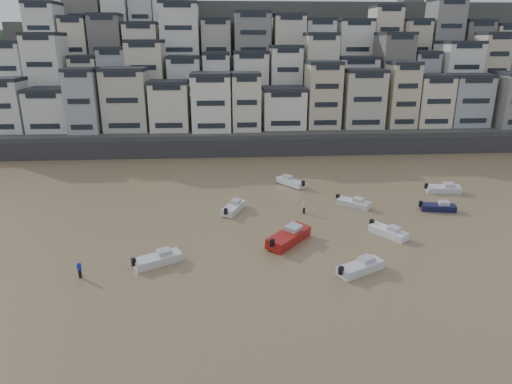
{
  "coord_description": "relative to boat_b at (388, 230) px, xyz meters",
  "views": [
    {
      "loc": [
        -1.12,
        -23.03,
        21.78
      ],
      "look_at": [
        2.6,
        30.0,
        4.0
      ],
      "focal_mm": 32.0,
      "sensor_mm": 36.0,
      "label": 1
    }
  ],
  "objects": [
    {
      "name": "boat_b",
      "position": [
        0.0,
        0.0,
        0.0
      ],
      "size": [
        4.29,
        5.21,
        1.41
      ],
      "primitive_type": null,
      "rotation": [
        0.0,
        0.0,
        -0.97
      ],
      "color": "white",
      "rests_on": "ground"
    },
    {
      "name": "hillside",
      "position": [
        -2.98,
        80.17,
        12.31
      ],
      "size": [
        141.04,
        66.0,
        50.0
      ],
      "color": "#4C4C47",
      "rests_on": "ground"
    },
    {
      "name": "boat_j",
      "position": [
        -25.9,
        -5.28,
        0.02
      ],
      "size": [
        5.47,
        4.12,
        1.45
      ],
      "primitive_type": null,
      "rotation": [
        0.0,
        0.0,
        0.51
      ],
      "color": "silver",
      "rests_on": "ground"
    },
    {
      "name": "boat_h",
      "position": [
        -8.59,
        20.14,
        0.06
      ],
      "size": [
        4.82,
        5.61,
        1.53
      ],
      "primitive_type": null,
      "rotation": [
        0.0,
        0.0,
        2.21
      ],
      "color": "silver",
      "rests_on": "ground"
    },
    {
      "name": "boat_f",
      "position": [
        -17.81,
        9.3,
        0.04
      ],
      "size": [
        3.84,
        5.68,
        1.48
      ],
      "primitive_type": null,
      "rotation": [
        0.0,
        0.0,
        1.15
      ],
      "color": "silver",
      "rests_on": "ground"
    },
    {
      "name": "person_blue",
      "position": [
        -33.02,
        -7.5,
        0.17
      ],
      "size": [
        0.44,
        0.44,
        1.74
      ],
      "primitive_type": null,
      "color": "#1826B8",
      "rests_on": "ground"
    },
    {
      "name": "harbor_wall",
      "position": [
        -7.71,
        40.33,
        1.05
      ],
      "size": [
        140.0,
        3.0,
        3.5
      ],
      "primitive_type": "cube",
      "color": "#38383A",
      "rests_on": "ground"
    },
    {
      "name": "person_pink",
      "position": [
        -8.58,
        7.98,
        0.17
      ],
      "size": [
        0.44,
        0.44,
        1.74
      ],
      "primitive_type": null,
      "color": "#DA9C9A",
      "rests_on": "ground"
    },
    {
      "name": "boat_g",
      "position": [
        13.7,
        14.95,
        0.04
      ],
      "size": [
        5.63,
        2.42,
        1.49
      ],
      "primitive_type": null,
      "rotation": [
        0.0,
        0.0,
        -0.12
      ],
      "color": "silver",
      "rests_on": "ground"
    },
    {
      "name": "boat_a",
      "position": [
        -5.76,
        -8.38,
        0.05
      ],
      "size": [
        5.69,
        4.21,
        1.5
      ],
      "primitive_type": null,
      "rotation": [
        0.0,
        0.0,
        0.5
      ],
      "color": "silver",
      "rests_on": "ground"
    },
    {
      "name": "boat_d",
      "position": [
        9.55,
        7.68,
        -0.03
      ],
      "size": [
        5.12,
        2.53,
        1.34
      ],
      "primitive_type": null,
      "rotation": [
        0.0,
        0.0,
        -0.2
      ],
      "color": "#13153C",
      "rests_on": "ground"
    },
    {
      "name": "boat_c",
      "position": [
        -11.86,
        -1.06,
        0.27
      ],
      "size": [
        6.34,
        6.94,
        1.94
      ],
      "primitive_type": null,
      "rotation": [
        0.0,
        0.0,
        0.87
      ],
      "color": "#A21714",
      "rests_on": "ground"
    },
    {
      "name": "boat_e",
      "position": [
        -1.37,
        9.96,
        -0.01
      ],
      "size": [
        4.93,
        4.57,
        1.38
      ],
      "primitive_type": null,
      "rotation": [
        0.0,
        0.0,
        -0.71
      ],
      "color": "silver",
      "rests_on": "ground"
    }
  ]
}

